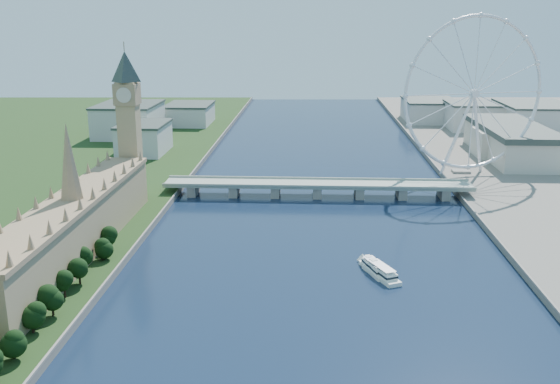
{
  "coord_description": "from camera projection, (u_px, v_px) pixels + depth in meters",
  "views": [
    {
      "loc": [
        -4.87,
        -133.88,
        122.22
      ],
      "look_at": [
        -22.34,
        210.0,
        27.31
      ],
      "focal_mm": 40.0,
      "sensor_mm": 36.0,
      "label": 1
    }
  ],
  "objects": [
    {
      "name": "tour_boat_far",
      "position": [
        374.0,
        272.0,
        313.77
      ],
      "size": [
        15.45,
        28.33,
        6.06
      ],
      "primitive_type": null,
      "rotation": [
        0.0,
        0.0,
        0.33
      ],
      "color": "white",
      "rests_on": "ground"
    },
    {
      "name": "london_eye",
      "position": [
        474.0,
        94.0,
        479.2
      ],
      "size": [
        113.6,
        39.12,
        124.3
      ],
      "color": "silver",
      "rests_on": "ground"
    },
    {
      "name": "city_skyline",
      "position": [
        351.0,
        118.0,
        693.97
      ],
      "size": [
        505.0,
        280.0,
        32.0
      ],
      "color": "beige",
      "rests_on": "ground"
    },
    {
      "name": "parliament_range",
      "position": [
        75.0,
        226.0,
        326.17
      ],
      "size": [
        24.0,
        200.0,
        70.0
      ],
      "color": "tan",
      "rests_on": "ground"
    },
    {
      "name": "westminster_bridge",
      "position": [
        317.0,
        187.0,
        448.22
      ],
      "size": [
        220.0,
        22.0,
        9.5
      ],
      "color": "gray",
      "rests_on": "ground"
    },
    {
      "name": "county_hall",
      "position": [
        509.0,
        160.0,
        566.59
      ],
      "size": [
        54.0,
        144.0,
        35.0
      ],
      "primitive_type": null,
      "color": "beige",
      "rests_on": "ground"
    },
    {
      "name": "tree_row",
      "position": [
        22.0,
        330.0,
        235.44
      ],
      "size": [
        8.5,
        216.5,
        21.15
      ],
      "color": "black",
      "rests_on": "ground"
    },
    {
      "name": "tour_boat_near",
      "position": [
        381.0,
        277.0,
        307.49
      ],
      "size": [
        19.21,
        30.15,
        6.56
      ],
      "primitive_type": null,
      "rotation": [
        0.0,
        0.0,
        0.43
      ],
      "color": "white",
      "rests_on": "ground"
    },
    {
      "name": "big_ben",
      "position": [
        128.0,
        107.0,
        417.38
      ],
      "size": [
        20.02,
        20.02,
        110.0
      ],
      "color": "tan",
      "rests_on": "ground"
    }
  ]
}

